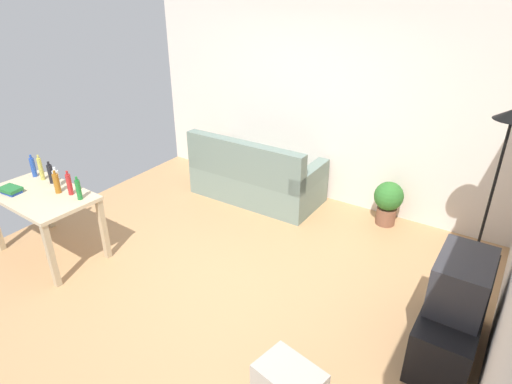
# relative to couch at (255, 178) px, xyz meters

# --- Properties ---
(ground_plane) EXTENTS (5.20, 4.40, 0.02)m
(ground_plane) POSITION_rel_couch_xyz_m (0.62, -1.59, -0.32)
(ground_plane) COLOR tan
(wall_rear) EXTENTS (5.20, 0.10, 2.70)m
(wall_rear) POSITION_rel_couch_xyz_m (0.62, 0.61, 1.04)
(wall_rear) COLOR silver
(wall_rear) RESTS_ON ground_plane
(couch) EXTENTS (1.77, 0.84, 0.92)m
(couch) POSITION_rel_couch_xyz_m (0.00, 0.00, 0.00)
(couch) COLOR slate
(couch) RESTS_ON ground_plane
(tv_stand) EXTENTS (0.44, 1.10, 0.48)m
(tv_stand) POSITION_rel_couch_xyz_m (2.87, -1.43, -0.07)
(tv_stand) COLOR black
(tv_stand) RESTS_ON ground_plane
(tv) EXTENTS (0.41, 0.60, 0.44)m
(tv) POSITION_rel_couch_xyz_m (2.88, -1.43, 0.39)
(tv) COLOR #2D2D33
(tv) RESTS_ON tv_stand
(torchiere_lamp) EXTENTS (0.32, 0.32, 1.81)m
(torchiere_lamp) POSITION_rel_couch_xyz_m (2.87, -0.28, 1.11)
(torchiere_lamp) COLOR black
(torchiere_lamp) RESTS_ON ground_plane
(desk) EXTENTS (1.23, 0.76, 0.76)m
(desk) POSITION_rel_couch_xyz_m (-1.17, -2.39, 0.34)
(desk) COLOR #C6B28E
(desk) RESTS_ON ground_plane
(potted_plant) EXTENTS (0.36, 0.36, 0.57)m
(potted_plant) POSITION_rel_couch_xyz_m (1.77, 0.31, 0.02)
(potted_plant) COLOR brown
(potted_plant) RESTS_ON ground_plane
(bottle_blue) EXTENTS (0.05, 0.05, 0.26)m
(bottle_blue) POSITION_rel_couch_xyz_m (-1.62, -2.16, 0.57)
(bottle_blue) COLOR #2347A3
(bottle_blue) RESTS_ON desk
(bottle_squat) EXTENTS (0.05, 0.05, 0.30)m
(bottle_squat) POSITION_rel_couch_xyz_m (-1.46, -2.16, 0.59)
(bottle_squat) COLOR #BCB24C
(bottle_squat) RESTS_ON desk
(bottle_dark) EXTENTS (0.06, 0.06, 0.26)m
(bottle_dark) POSITION_rel_couch_xyz_m (-1.29, -2.15, 0.56)
(bottle_dark) COLOR black
(bottle_dark) RESTS_ON desk
(bottle_clear) EXTENTS (0.07, 0.07, 0.22)m
(bottle_clear) POSITION_rel_couch_xyz_m (-1.17, -2.17, 0.55)
(bottle_clear) COLOR silver
(bottle_clear) RESTS_ON desk
(bottle_amber) EXTENTS (0.06, 0.06, 0.25)m
(bottle_amber) POSITION_rel_couch_xyz_m (-1.02, -2.27, 0.56)
(bottle_amber) COLOR #9E6019
(bottle_amber) RESTS_ON desk
(bottle_red) EXTENTS (0.05, 0.05, 0.27)m
(bottle_red) POSITION_rel_couch_xyz_m (-0.88, -2.22, 0.57)
(bottle_red) COLOR #AD2323
(bottle_red) RESTS_ON desk
(bottle_green) EXTENTS (0.05, 0.05, 0.25)m
(bottle_green) POSITION_rel_couch_xyz_m (-0.70, -2.24, 0.56)
(bottle_green) COLOR #1E722D
(bottle_green) RESTS_ON desk
(book_stack) EXTENTS (0.24, 0.17, 0.06)m
(book_stack) POSITION_rel_couch_xyz_m (-1.44, -2.54, 0.49)
(book_stack) COLOR navy
(book_stack) RESTS_ON desk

